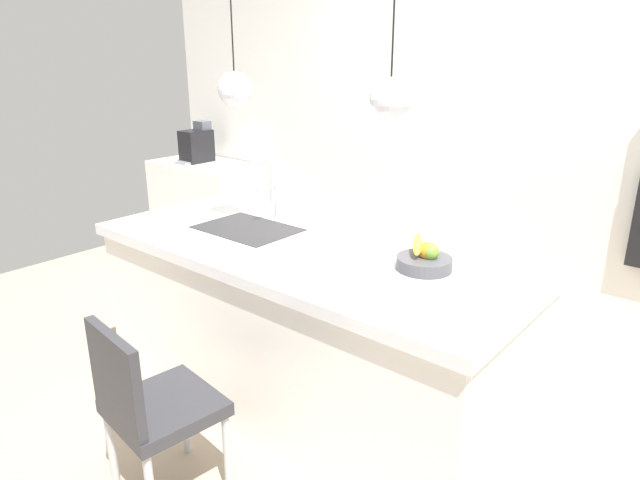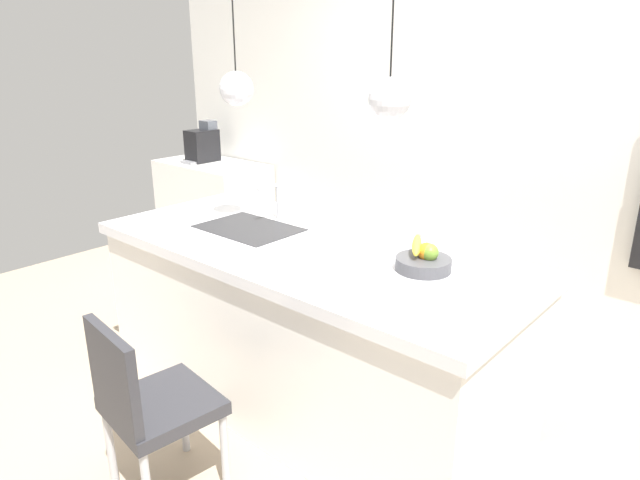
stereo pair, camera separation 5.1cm
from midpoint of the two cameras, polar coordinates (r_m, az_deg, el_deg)
name	(u,v)px [view 2 (the right image)]	position (r m, az deg, el deg)	size (l,w,h in m)	color
floor	(307,396)	(3.36, -0.88, -15.51)	(6.60, 6.60, 0.00)	tan
back_wall	(463,137)	(4.19, 14.55, 10.06)	(6.00, 0.10, 2.60)	silver
kitchen_island	(306,324)	(3.12, -0.92, -8.47)	(2.37, 1.03, 0.92)	white
sink_basin	(249,229)	(3.24, -6.74, 1.11)	(0.56, 0.40, 0.02)	#2D2D30
faucet	(275,197)	(3.34, -4.13, 4.37)	(0.02, 0.17, 0.22)	silver
fruit_bowl	(424,259)	(2.64, 11.01, -1.92)	(0.26, 0.26, 0.15)	#4C4C51
side_counter	(214,206)	(5.61, -10.43, 3.35)	(1.10, 0.60, 0.86)	white
coffee_machine	(203,145)	(5.58, -11.52, 9.42)	(0.20, 0.35, 0.38)	black
chair_near	(148,401)	(2.56, -16.42, -15.37)	(0.47, 0.47, 0.86)	#333338
pendant_light_left	(236,88)	(3.13, -7.96, 14.94)	(0.18, 0.18, 0.78)	silver
pendant_light_right	(390,98)	(2.48, 7.65, 13.99)	(0.18, 0.18, 0.78)	silver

